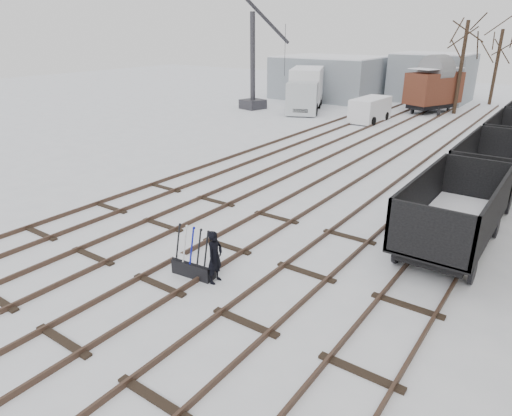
{
  "coord_description": "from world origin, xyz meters",
  "views": [
    {
      "loc": [
        8.6,
        -7.46,
        6.73
      ],
      "look_at": [
        0.52,
        3.94,
        1.2
      ],
      "focal_mm": 32.0,
      "sensor_mm": 36.0,
      "label": 1
    }
  ],
  "objects_px": {
    "ground_frame": "(193,267)",
    "worker": "(215,257)",
    "lorry": "(305,89)",
    "box_van_wagon": "(434,87)",
    "panel_van": "(370,109)",
    "crane": "(254,81)",
    "freight_wagon_a": "(452,223)"
  },
  "relations": [
    {
      "from": "ground_frame",
      "to": "freight_wagon_a",
      "type": "relative_size",
      "value": 0.25
    },
    {
      "from": "ground_frame",
      "to": "freight_wagon_a",
      "type": "bearing_deg",
      "value": 41.7
    },
    {
      "from": "freight_wagon_a",
      "to": "panel_van",
      "type": "distance_m",
      "value": 21.88
    },
    {
      "from": "ground_frame",
      "to": "lorry",
      "type": "bearing_deg",
      "value": 107.95
    },
    {
      "from": "box_van_wagon",
      "to": "lorry",
      "type": "xyz_separation_m",
      "value": [
        -9.42,
        -5.04,
        -0.33
      ]
    },
    {
      "from": "freight_wagon_a",
      "to": "lorry",
      "type": "relative_size",
      "value": 0.73
    },
    {
      "from": "lorry",
      "to": "panel_van",
      "type": "bearing_deg",
      "value": -38.72
    },
    {
      "from": "box_van_wagon",
      "to": "freight_wagon_a",
      "type": "bearing_deg",
      "value": -50.18
    },
    {
      "from": "freight_wagon_a",
      "to": "ground_frame",
      "type": "bearing_deg",
      "value": -132.85
    },
    {
      "from": "ground_frame",
      "to": "box_van_wagon",
      "type": "bearing_deg",
      "value": 88.57
    },
    {
      "from": "lorry",
      "to": "crane",
      "type": "distance_m",
      "value": 4.55
    },
    {
      "from": "ground_frame",
      "to": "lorry",
      "type": "relative_size",
      "value": 0.18
    },
    {
      "from": "worker",
      "to": "crane",
      "type": "height_order",
      "value": "crane"
    },
    {
      "from": "ground_frame",
      "to": "lorry",
      "type": "xyz_separation_m",
      "value": [
        -11.68,
        26.99,
        1.52
      ]
    },
    {
      "from": "worker",
      "to": "box_van_wagon",
      "type": "distance_m",
      "value": 32.09
    },
    {
      "from": "worker",
      "to": "panel_van",
      "type": "height_order",
      "value": "panel_van"
    },
    {
      "from": "worker",
      "to": "freight_wagon_a",
      "type": "bearing_deg",
      "value": -43.81
    },
    {
      "from": "freight_wagon_a",
      "to": "panel_van",
      "type": "xyz_separation_m",
      "value": [
        -10.59,
        19.15,
        0.02
      ]
    },
    {
      "from": "worker",
      "to": "freight_wagon_a",
      "type": "height_order",
      "value": "freight_wagon_a"
    },
    {
      "from": "ground_frame",
      "to": "crane",
      "type": "xyz_separation_m",
      "value": [
        -15.81,
        25.17,
        2.1
      ]
    },
    {
      "from": "worker",
      "to": "lorry",
      "type": "xyz_separation_m",
      "value": [
        -12.43,
        26.89,
        1.02
      ]
    },
    {
      "from": "freight_wagon_a",
      "to": "panel_van",
      "type": "relative_size",
      "value": 1.42
    },
    {
      "from": "ground_frame",
      "to": "worker",
      "type": "height_order",
      "value": "worker"
    },
    {
      "from": "box_van_wagon",
      "to": "lorry",
      "type": "height_order",
      "value": "box_van_wagon"
    },
    {
      "from": "panel_van",
      "to": "ground_frame",
      "type": "bearing_deg",
      "value": -77.16
    },
    {
      "from": "panel_van",
      "to": "crane",
      "type": "bearing_deg",
      "value": -178.08
    },
    {
      "from": "freight_wagon_a",
      "to": "crane",
      "type": "distance_m",
      "value": 28.76
    },
    {
      "from": "ground_frame",
      "to": "worker",
      "type": "relative_size",
      "value": 0.95
    },
    {
      "from": "worker",
      "to": "panel_van",
      "type": "xyz_separation_m",
      "value": [
        -5.71,
        25.11,
        0.16
      ]
    },
    {
      "from": "box_van_wagon",
      "to": "panel_van",
      "type": "height_order",
      "value": "box_van_wagon"
    },
    {
      "from": "crane",
      "to": "lorry",
      "type": "bearing_deg",
      "value": 36.86
    },
    {
      "from": "box_van_wagon",
      "to": "lorry",
      "type": "distance_m",
      "value": 10.69
    }
  ]
}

